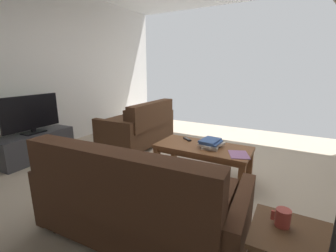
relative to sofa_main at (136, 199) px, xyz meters
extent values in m
cube|color=tan|center=(0.14, -1.35, -0.37)|extent=(5.49, 5.84, 0.01)
cube|color=white|center=(2.88, -1.35, 1.05)|extent=(0.12, 5.84, 2.83)
cylinder|color=black|center=(-0.65, -0.44, -0.34)|extent=(0.05, 0.05, 0.06)
cylinder|color=black|center=(0.70, -0.35, -0.34)|extent=(0.05, 0.05, 0.06)
cylinder|color=black|center=(0.66, 0.30, -0.34)|extent=(0.05, 0.05, 0.06)
cube|color=#472B1C|center=(0.00, -0.07, -0.13)|extent=(1.56, 0.86, 0.35)
cube|color=#472B1C|center=(-0.37, -0.11, 0.10)|extent=(0.75, 0.72, 0.10)
cube|color=#472B1C|center=(0.38, -0.07, 0.10)|extent=(0.75, 0.72, 0.10)
cube|color=#472B1C|center=(-0.02, 0.25, 0.25)|extent=(1.53, 0.27, 0.50)
cube|color=#472B1C|center=(-0.39, 0.12, 0.25)|extent=(0.69, 0.16, 0.36)
cube|color=#472B1C|center=(0.37, 0.17, 0.25)|extent=(0.69, 0.16, 0.36)
cube|color=#472B1C|center=(-0.80, -0.12, -0.06)|extent=(0.15, 0.77, 0.51)
cube|color=#472B1C|center=(0.81, -0.02, -0.06)|extent=(0.15, 0.77, 0.51)
cylinder|color=black|center=(1.83, -2.52, -0.34)|extent=(0.05, 0.05, 0.06)
cylinder|color=black|center=(1.81, -1.45, -0.34)|extent=(0.05, 0.05, 0.06)
cylinder|color=black|center=(1.16, -2.53, -0.34)|extent=(0.05, 0.05, 0.06)
cylinder|color=black|center=(1.14, -1.46, -0.34)|extent=(0.05, 0.05, 0.06)
cube|color=#4C301E|center=(1.49, -1.99, -0.11)|extent=(0.80, 1.24, 0.39)
cube|color=#4C301E|center=(1.51, -2.30, 0.14)|extent=(0.70, 0.58, 0.10)
cube|color=#4C301E|center=(1.50, -1.68, 0.14)|extent=(0.70, 0.58, 0.10)
cube|color=#4C301E|center=(1.15, -2.00, 0.25)|extent=(0.20, 1.23, 0.43)
cube|color=#4C301E|center=(1.27, -2.30, 0.25)|extent=(0.13, 0.55, 0.30)
cube|color=#4C301E|center=(1.26, -1.69, 0.25)|extent=(0.13, 0.55, 0.30)
cube|color=#4C301E|center=(1.50, -2.66, -0.04)|extent=(0.79, 0.11, 0.55)
cube|color=#4C301E|center=(1.47, -1.33, -0.04)|extent=(0.79, 0.11, 0.55)
cube|color=brown|center=(-0.08, -1.30, 0.06)|extent=(1.18, 0.57, 0.04)
cube|color=brown|center=(-0.08, -1.30, 0.02)|extent=(1.09, 0.51, 0.05)
cube|color=brown|center=(-0.62, -1.54, -0.16)|extent=(0.07, 0.07, 0.41)
cube|color=brown|center=(0.47, -1.54, -0.16)|extent=(0.07, 0.07, 0.41)
cube|color=brown|center=(-0.62, -1.06, -0.16)|extent=(0.07, 0.07, 0.41)
cube|color=brown|center=(0.47, -1.06, -0.16)|extent=(0.07, 0.07, 0.41)
cube|color=brown|center=(-1.10, 0.07, 0.16)|extent=(0.41, 0.41, 0.03)
cylinder|color=brown|center=(-0.93, -0.10, -0.11)|extent=(0.04, 0.04, 0.51)
cube|color=#38383D|center=(2.48, -0.65, -0.15)|extent=(0.48, 1.16, 0.43)
cube|color=black|center=(2.60, -0.64, -0.15)|extent=(0.08, 0.97, 0.26)
cube|color=black|center=(2.49, -0.51, -0.15)|extent=(0.21, 0.25, 0.06)
cube|color=black|center=(2.48, -0.65, 0.07)|extent=(0.22, 0.33, 0.02)
cube|color=black|center=(2.48, -0.65, 0.11)|extent=(0.04, 0.06, 0.06)
cube|color=black|center=(2.48, -0.65, 0.39)|extent=(0.09, 0.91, 0.52)
cube|color=#194C23|center=(2.50, -0.65, 0.39)|extent=(0.06, 0.88, 0.49)
cylinder|color=#B23F38|center=(-1.05, 0.03, 0.22)|extent=(0.08, 0.08, 0.10)
cube|color=#B23F38|center=(-1.00, 0.03, 0.22)|extent=(0.02, 0.01, 0.06)
cube|color=silver|center=(-0.18, -1.30, 0.10)|extent=(0.23, 0.28, 0.03)
cube|color=silver|center=(-0.18, -1.31, 0.12)|extent=(0.29, 0.35, 0.03)
cube|color=#385693|center=(-0.18, -1.31, 0.15)|extent=(0.23, 0.28, 0.02)
cube|color=#385693|center=(-0.16, -1.31, 0.17)|extent=(0.23, 0.30, 0.02)
cube|color=black|center=(0.21, -1.44, 0.09)|extent=(0.15, 0.13, 0.02)
cube|color=#59595B|center=(0.21, -1.44, 0.10)|extent=(0.11, 0.09, 0.00)
cube|color=#996699|center=(-0.54, -1.21, 0.08)|extent=(0.29, 0.33, 0.01)
camera|label=1|loc=(-1.04, 1.32, 1.02)|focal=24.42mm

